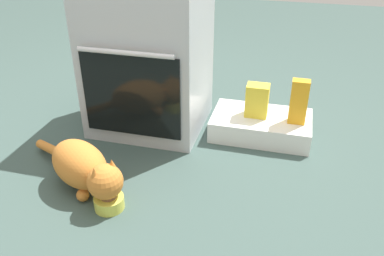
{
  "coord_description": "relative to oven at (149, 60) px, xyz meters",
  "views": [
    {
      "loc": [
        0.7,
        -1.53,
        1.15
      ],
      "look_at": [
        0.3,
        -0.0,
        0.25
      ],
      "focal_mm": 37.62,
      "sensor_mm": 36.0,
      "label": 1
    }
  ],
  "objects": [
    {
      "name": "snack_bag",
      "position": [
        0.6,
        0.03,
        -0.19
      ],
      "size": [
        0.12,
        0.09,
        0.18
      ],
      "primitive_type": "cube",
      "color": "yellow",
      "rests_on": "pantry_cabinet"
    },
    {
      "name": "juice_carton",
      "position": [
        0.82,
        0.0,
        -0.16
      ],
      "size": [
        0.09,
        0.06,
        0.24
      ],
      "primitive_type": "cube",
      "color": "orange",
      "rests_on": "pantry_cabinet"
    },
    {
      "name": "pantry_cabinet",
      "position": [
        0.63,
        0.02,
        -0.33
      ],
      "size": [
        0.54,
        0.33,
        0.12
      ],
      "primitive_type": "cube",
      "color": "white",
      "rests_on": "ground"
    },
    {
      "name": "ground",
      "position": [
        0.06,
        -0.43,
        -0.39
      ],
      "size": [
        8.0,
        8.0,
        0.0
      ],
      "primitive_type": "plane",
      "color": "#384C47"
    },
    {
      "name": "oven",
      "position": [
        0.0,
        0.0,
        0.0
      ],
      "size": [
        0.6,
        0.59,
        0.79
      ],
      "color": "#B7BABF",
      "rests_on": "ground"
    },
    {
      "name": "food_bowl",
      "position": [
        0.08,
        -0.76,
        -0.36
      ],
      "size": [
        0.13,
        0.13,
        0.08
      ],
      "color": "#D1D14C",
      "rests_on": "ground"
    },
    {
      "name": "cat",
      "position": [
        -0.08,
        -0.67,
        -0.27
      ],
      "size": [
        0.63,
        0.43,
        0.22
      ],
      "rotation": [
        0.0,
        0.0,
        -0.55
      ],
      "color": "#C6752D",
      "rests_on": "ground"
    }
  ]
}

